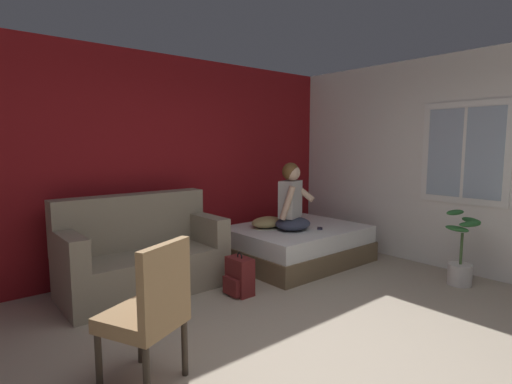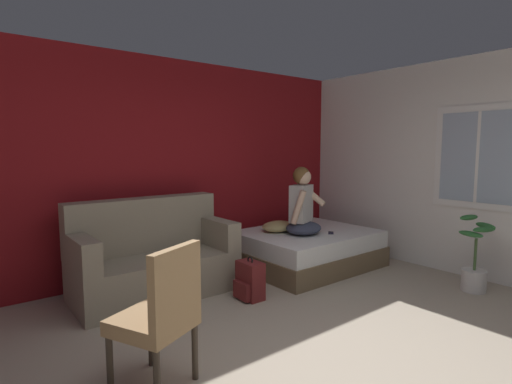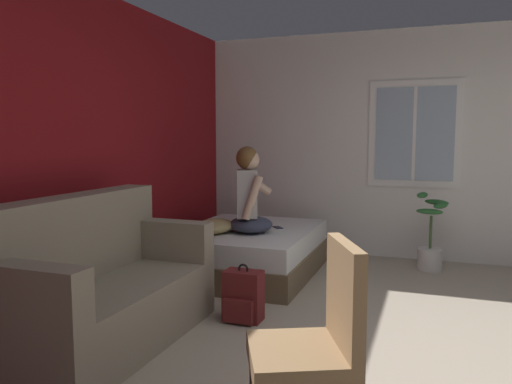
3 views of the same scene
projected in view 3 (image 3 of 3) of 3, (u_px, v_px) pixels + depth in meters
ground_plane at (457, 375)px, 3.05m from camera, size 40.00×40.00×0.00m
wall_back_accent at (51, 150)px, 3.90m from camera, size 10.96×0.16×2.70m
wall_side_with_window at (450, 146)px, 5.77m from camera, size 0.19×7.26×2.70m
bed at (248, 251)px, 5.33m from camera, size 1.77×1.39×0.48m
couch at (101, 288)px, 3.49m from camera, size 1.71×0.83×1.04m
side_chair at (316, 340)px, 2.26m from camera, size 0.61×0.61×0.98m
person_seated at (249, 198)px, 5.07m from camera, size 0.64×0.60×0.88m
backpack at (243, 297)px, 3.93m from camera, size 0.23×0.30×0.46m
throw_pillow at (216, 226)px, 5.07m from camera, size 0.51×0.41×0.14m
cell_phone at (278, 227)px, 5.34m from camera, size 0.15×0.15×0.01m
potted_plant at (430, 243)px, 5.43m from camera, size 0.39×0.37×0.85m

